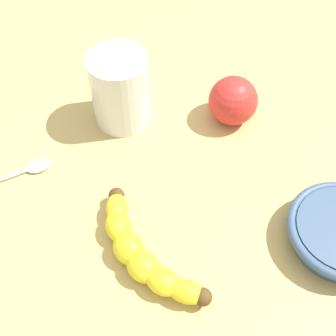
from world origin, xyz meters
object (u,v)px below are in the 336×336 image
apple_fruit (233,101)px  teaspoon (34,167)px  smoothie_glass (120,91)px  banana (142,253)px

apple_fruit → teaspoon: apple_fruit is taller
smoothie_glass → apple_fruit: 16.93cm
banana → teaspoon: banana is taller
apple_fruit → banana: bearing=-60.6°
smoothie_glass → teaspoon: smoothie_glass is taller
smoothie_glass → apple_fruit: (9.07, 14.17, -1.90)cm
smoothie_glass → teaspoon: (2.12, -15.74, -5.23)cm
banana → apple_fruit: apple_fruit is taller
apple_fruit → smoothie_glass: bearing=-122.6°
banana → smoothie_glass: smoothie_glass is taller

